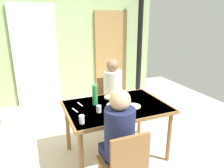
# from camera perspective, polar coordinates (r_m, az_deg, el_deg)

# --- Properties ---
(ground_plane) EXTENTS (6.36, 6.36, 0.00)m
(ground_plane) POSITION_cam_1_polar(r_m,az_deg,el_deg) (3.06, -2.23, -19.38)
(ground_plane) COLOR beige
(wall_back) EXTENTS (4.26, 0.10, 2.54)m
(wall_back) POSITION_cam_1_polar(r_m,az_deg,el_deg) (4.85, -12.75, 10.46)
(wall_back) COLOR #9DB57E
(wall_back) RESTS_ON ground_plane
(door_wooden) EXTENTS (0.80, 0.05, 2.00)m
(door_wooden) POSITION_cam_1_polar(r_m,az_deg,el_deg) (5.11, -0.25, 8.18)
(door_wooden) COLOR #9C7643
(door_wooden) RESTS_ON ground_plane
(stove_pipe_column) EXTENTS (0.12, 0.12, 2.54)m
(stove_pipe_column) POSITION_cam_1_polar(r_m,az_deg,el_deg) (5.10, 7.55, 11.08)
(stove_pipe_column) COLOR black
(stove_pipe_column) RESTS_ON ground_plane
(curtain_panel) EXTENTS (0.90, 0.03, 2.13)m
(curtain_panel) POSITION_cam_1_polar(r_m,az_deg,el_deg) (4.71, -20.04, 7.13)
(curtain_panel) COLOR white
(curtain_panel) RESTS_ON ground_plane
(dining_table) EXTENTS (1.31, 0.91, 0.75)m
(dining_table) POSITION_cam_1_polar(r_m,az_deg,el_deg) (2.77, 1.20, -7.30)
(dining_table) COLOR brown
(dining_table) RESTS_ON ground_plane
(chair_near_diner) EXTENTS (0.40, 0.40, 0.87)m
(chair_near_diner) POSITION_cam_1_polar(r_m,az_deg,el_deg) (2.15, 3.48, -21.16)
(chair_near_diner) COLOR brown
(chair_near_diner) RESTS_ON ground_plane
(chair_far_diner) EXTENTS (0.40, 0.40, 0.87)m
(chair_far_diner) POSITION_cam_1_polar(r_m,az_deg,el_deg) (3.61, -0.57, -4.20)
(chair_far_diner) COLOR brown
(chair_far_diner) RESTS_ON ground_plane
(person_near_diner) EXTENTS (0.30, 0.37, 0.77)m
(person_near_diner) POSITION_cam_1_polar(r_m,az_deg,el_deg) (2.08, 1.95, -12.91)
(person_near_diner) COLOR #1D1C48
(person_near_diner) RESTS_ON ground_plane
(person_far_diner) EXTENTS (0.30, 0.37, 0.77)m
(person_far_diner) POSITION_cam_1_polar(r_m,az_deg,el_deg) (3.39, 0.28, -0.54)
(person_far_diner) COLOR silver
(person_far_diner) RESTS_ON ground_plane
(water_bottle_green_near) EXTENTS (0.07, 0.07, 0.30)m
(water_bottle_green_near) POSITION_cam_1_polar(r_m,az_deg,el_deg) (2.73, -4.70, -2.82)
(water_bottle_green_near) COLOR #288645
(water_bottle_green_near) RESTS_ON dining_table
(dinner_plate_near_left) EXTENTS (0.20, 0.20, 0.01)m
(dinner_plate_near_left) POSITION_cam_1_polar(r_m,az_deg,el_deg) (2.72, 5.77, -6.06)
(dinner_plate_near_left) COLOR white
(dinner_plate_near_left) RESTS_ON dining_table
(dinner_plate_near_right) EXTENTS (0.22, 0.22, 0.01)m
(dinner_plate_near_right) POSITION_cam_1_polar(r_m,az_deg,el_deg) (2.73, 0.78, -5.83)
(dinner_plate_near_right) COLOR white
(dinner_plate_near_right) RESTS_ON dining_table
(drinking_glass_by_near_diner) EXTENTS (0.06, 0.06, 0.09)m
(drinking_glass_by_near_diner) POSITION_cam_1_polar(r_m,az_deg,el_deg) (2.54, -3.62, -6.82)
(drinking_glass_by_near_diner) COLOR silver
(drinking_glass_by_near_diner) RESTS_ON dining_table
(drinking_glass_by_far_diner) EXTENTS (0.06, 0.06, 0.09)m
(drinking_glass_by_far_diner) POSITION_cam_1_polar(r_m,az_deg,el_deg) (2.31, -8.26, -9.56)
(drinking_glass_by_far_diner) COLOR silver
(drinking_glass_by_far_diner) RESTS_ON dining_table
(bread_plate_sliced) EXTENTS (0.19, 0.19, 0.02)m
(bread_plate_sliced) POSITION_cam_1_polar(r_m,az_deg,el_deg) (2.99, -0.32, -3.64)
(bread_plate_sliced) COLOR #DBB77A
(bread_plate_sliced) RESTS_ON dining_table
(cutlery_knife_near) EXTENTS (0.05, 0.15, 0.00)m
(cutlery_knife_near) POSITION_cam_1_polar(r_m,az_deg,el_deg) (2.64, -10.08, -7.06)
(cutlery_knife_near) COLOR silver
(cutlery_knife_near) RESTS_ON dining_table
(cutlery_fork_near) EXTENTS (0.04, 0.15, 0.00)m
(cutlery_fork_near) POSITION_cam_1_polar(r_m,az_deg,el_deg) (2.80, -8.72, -5.50)
(cutlery_fork_near) COLOR silver
(cutlery_fork_near) RESTS_ON dining_table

